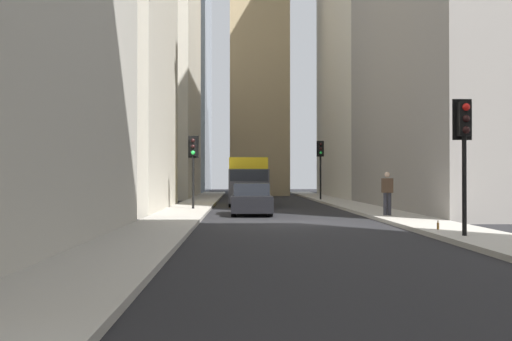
% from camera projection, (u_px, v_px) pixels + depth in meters
% --- Properties ---
extents(ground_plane, '(135.00, 135.00, 0.00)m').
position_uv_depth(ground_plane, '(292.00, 223.00, 23.29)').
color(ground_plane, black).
extents(sidewalk_right, '(90.00, 2.20, 0.14)m').
position_uv_depth(sidewalk_right, '(169.00, 222.00, 23.17)').
color(sidewalk_right, '#A8A399').
rests_on(sidewalk_right, ground_plane).
extents(sidewalk_left, '(90.00, 2.20, 0.14)m').
position_uv_depth(sidewalk_left, '(415.00, 221.00, 23.41)').
color(sidewalk_left, '#A8A399').
rests_on(sidewalk_left, ground_plane).
extents(building_left_far, '(19.14, 10.50, 28.80)m').
position_uv_depth(building_left_far, '(391.00, 23.00, 52.64)').
color(building_left_far, beige).
rests_on(building_left_far, ground_plane).
extents(building_right_far, '(15.61, 10.50, 24.72)m').
position_uv_depth(building_right_far, '(136.00, 50.00, 53.45)').
color(building_right_far, beige).
rests_on(building_right_far, ground_plane).
extents(delivery_truck, '(6.46, 2.25, 2.84)m').
position_uv_depth(delivery_truck, '(248.00, 181.00, 38.11)').
color(delivery_truck, yellow).
rests_on(delivery_truck, ground_plane).
extents(sedan_black, '(4.30, 1.78, 1.42)m').
position_uv_depth(sedan_black, '(251.00, 200.00, 28.61)').
color(sedan_black, black).
rests_on(sedan_black, ground_plane).
extents(traffic_light_foreground, '(0.43, 0.52, 3.65)m').
position_uv_depth(traffic_light_foreground, '(464.00, 135.00, 16.93)').
color(traffic_light_foreground, black).
rests_on(traffic_light_foreground, sidewalk_left).
extents(traffic_light_midblock, '(0.43, 0.52, 3.61)m').
position_uv_depth(traffic_light_midblock, '(193.00, 155.00, 31.58)').
color(traffic_light_midblock, black).
rests_on(traffic_light_midblock, sidewalk_right).
extents(traffic_light_far_junction, '(0.43, 0.52, 4.10)m').
position_uv_depth(traffic_light_far_junction, '(321.00, 156.00, 44.57)').
color(traffic_light_far_junction, black).
rests_on(traffic_light_far_junction, sidewalk_left).
extents(pedestrian, '(0.26, 0.44, 1.77)m').
position_uv_depth(pedestrian, '(387.00, 192.00, 25.98)').
color(pedestrian, '#33333D').
rests_on(pedestrian, sidewalk_left).
extents(discarded_bottle, '(0.07, 0.07, 0.27)m').
position_uv_depth(discarded_bottle, '(438.00, 226.00, 18.90)').
color(discarded_bottle, brown).
rests_on(discarded_bottle, sidewalk_left).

